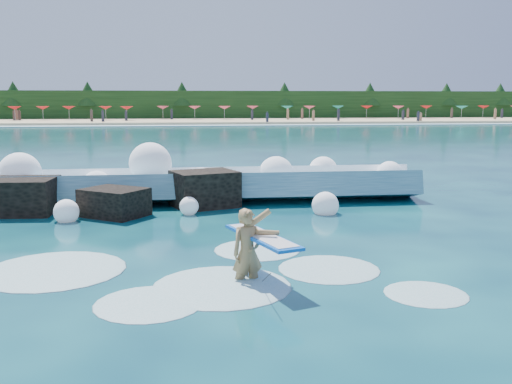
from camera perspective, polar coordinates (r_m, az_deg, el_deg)
ground at (r=11.88m, az=-6.00°, el=-7.40°), size 200.00×200.00×0.00m
beach at (r=89.45m, az=-7.25°, el=7.04°), size 140.00×20.00×0.40m
wet_band at (r=78.46m, az=-7.22°, el=6.64°), size 140.00×5.00×0.08m
treeline at (r=99.39m, az=-7.30°, el=8.57°), size 140.00×4.00×5.00m
breaking_wave at (r=19.45m, az=-7.71°, el=0.53°), size 16.19×2.60×1.40m
rock_cluster at (r=18.10m, az=-14.88°, el=-0.54°), size 8.07×3.30×1.35m
surfer_with_board at (r=10.72m, az=-0.51°, el=-5.74°), size 1.24×2.88×1.68m
wave_spray at (r=19.21m, az=-9.04°, el=1.68°), size 14.95×4.38×2.13m
surf_foam at (r=11.34m, az=-7.39°, el=-8.24°), size 9.01×5.15×0.14m
beach_umbrellas at (r=92.12m, az=-7.41°, el=8.37°), size 111.65×6.90×0.50m
beachgoers at (r=88.71m, az=-14.20°, el=7.41°), size 107.51×13.41×1.94m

